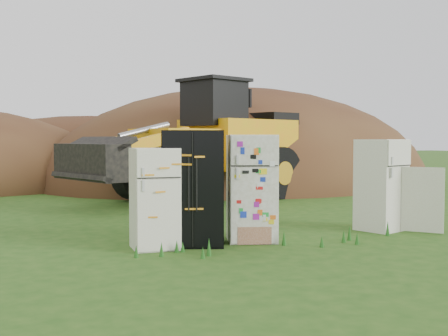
% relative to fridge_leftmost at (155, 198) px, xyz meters
% --- Properties ---
extents(ground, '(120.00, 120.00, 0.00)m').
position_rel_fridge_leftmost_xyz_m(ground, '(2.34, 0.04, -0.85)').
color(ground, '#224B14').
rests_on(ground, ground).
extents(fridge_leftmost, '(0.80, 0.77, 1.69)m').
position_rel_fridge_leftmost_xyz_m(fridge_leftmost, '(0.00, 0.00, 0.00)').
color(fridge_leftmost, white).
rests_on(fridge_leftmost, ground).
extents(fridge_black_side, '(1.26, 1.14, 1.99)m').
position_rel_fridge_leftmost_xyz_m(fridge_black_side, '(0.71, 0.04, 0.15)').
color(fridge_black_side, black).
rests_on(fridge_black_side, ground).
extents(fridge_sticker, '(1.06, 1.02, 1.92)m').
position_rel_fridge_leftmost_xyz_m(fridge_sticker, '(1.81, -0.00, 0.11)').
color(fridge_sticker, white).
rests_on(fridge_sticker, ground).
extents(fridge_open_door, '(1.03, 0.99, 1.83)m').
position_rel_fridge_leftmost_xyz_m(fridge_open_door, '(4.73, 0.06, 0.07)').
color(fridge_open_door, white).
rests_on(fridge_open_door, ground).
extents(wheel_loader, '(8.16, 5.44, 3.66)m').
position_rel_fridge_leftmost_xyz_m(wheel_loader, '(2.92, 6.45, 0.98)').
color(wheel_loader, orange).
rests_on(wheel_loader, ground).
extents(dirt_mound_right, '(16.15, 11.84, 7.78)m').
position_rel_fridge_leftmost_xyz_m(dirt_mound_right, '(6.99, 11.66, -0.85)').
color(dirt_mound_right, '#3F2014').
rests_on(dirt_mound_right, ground).
extents(dirt_mound_back, '(15.38, 10.25, 5.81)m').
position_rel_fridge_leftmost_xyz_m(dirt_mound_back, '(1.87, 17.23, -0.85)').
color(dirt_mound_back, '#3F2014').
rests_on(dirt_mound_back, ground).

